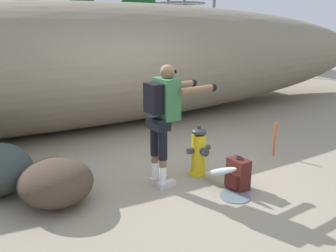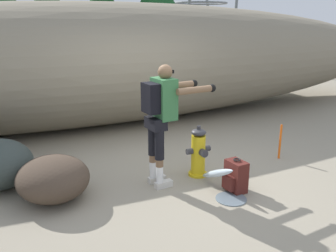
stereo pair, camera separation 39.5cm
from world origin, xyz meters
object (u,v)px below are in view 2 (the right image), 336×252
object	(u,v)px
fire_hydrant	(198,153)
utility_worker	(163,111)
survey_stake	(280,142)
boulder_mid	(53,178)
spare_backpack	(236,176)

from	to	relation	value
fire_hydrant	utility_worker	distance (m)	0.95
survey_stake	fire_hydrant	bearing A→B (deg)	179.71
utility_worker	boulder_mid	xyz separation A→B (m)	(-1.48, 0.24, -0.81)
fire_hydrant	boulder_mid	bearing A→B (deg)	174.65
spare_backpack	utility_worker	bearing A→B (deg)	-41.81
utility_worker	survey_stake	size ratio (longest dim) A/B	2.86
fire_hydrant	spare_backpack	xyz separation A→B (m)	(0.19, -0.68, -0.15)
fire_hydrant	utility_worker	world-z (taller)	utility_worker
fire_hydrant	utility_worker	xyz separation A→B (m)	(-0.61, -0.04, 0.73)
spare_backpack	boulder_mid	xyz separation A→B (m)	(-2.28, 0.88, 0.07)
spare_backpack	survey_stake	bearing A→B (deg)	-157.72
fire_hydrant	spare_backpack	world-z (taller)	fire_hydrant
spare_backpack	survey_stake	world-z (taller)	survey_stake
fire_hydrant	utility_worker	size ratio (longest dim) A/B	0.46
utility_worker	spare_backpack	xyz separation A→B (m)	(0.80, -0.64, -0.88)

